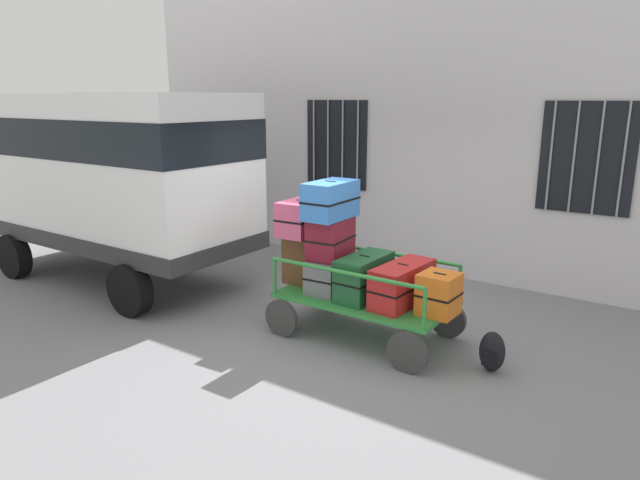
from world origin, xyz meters
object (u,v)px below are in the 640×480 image
Objects in this scene: suitcase_midleft_middle at (331,238)px; suitcase_right_bottom at (439,294)px; suitcase_center_bottom at (364,277)px; suitcase_midright_bottom at (402,284)px; backpack at (492,352)px; suitcase_midleft_top at (331,200)px; suitcase_midleft_bottom at (333,273)px; suitcase_left_middle at (301,218)px; suitcase_left_bottom at (302,259)px; luggage_cart at (365,305)px; van at (112,168)px.

suitcase_midleft_middle reaches higher than suitcase_right_bottom.
suitcase_midright_bottom is at bearing 7.15° from suitcase_center_bottom.
suitcase_midleft_top is at bearing -179.58° from backpack.
suitcase_right_bottom reaches higher than suitcase_midleft_bottom.
suitcase_left_middle is 1.96m from suitcase_right_bottom.
suitcase_left_bottom is 1.03× the size of suitcase_midleft_middle.
suitcase_left_bottom is at bearing -179.02° from suitcase_midright_bottom.
suitcase_left_middle is at bearing -178.87° from suitcase_midleft_bottom.
suitcase_midleft_middle is 1.38× the size of backpack.
luggage_cart is 2.67× the size of suitcase_midleft_bottom.
van is 4.85× the size of suitcase_midright_bottom.
suitcase_center_bottom is at bearing 1.46° from suitcase_midleft_middle.
suitcase_midleft_bottom is at bearing 3.50° from van.
suitcase_midleft_top is 1.29m from suitcase_midright_bottom.
van is 3.90m from suitcase_midleft_middle.
suitcase_midleft_bottom is at bearing 178.00° from suitcase_right_bottom.
suitcase_left_middle is (3.39, 0.23, -0.40)m from van.
backpack is at bearing -0.83° from suitcase_left_bottom.
suitcase_midleft_top is at bearing -179.65° from suitcase_right_bottom.
suitcase_right_bottom is at bearing -179.42° from backpack.
suitcase_midright_bottom reaches higher than backpack.
suitcase_center_bottom reaches higher than luggage_cart.
backpack is (0.62, 0.01, -0.52)m from suitcase_right_bottom.
suitcase_midright_bottom is (1.40, 0.02, -0.08)m from suitcase_left_bottom.
suitcase_right_bottom is (0.93, -0.01, -0.02)m from suitcase_center_bottom.
suitcase_center_bottom is (0.47, 0.02, -0.87)m from suitcase_midleft_top.
suitcase_left_bottom is 0.53m from suitcase_left_middle.
suitcase_midleft_middle is at bearing -179.70° from backpack.
suitcase_left_bottom is (3.39, 0.23, -0.93)m from van.
suitcase_midleft_bottom is (0.47, 0.01, -0.64)m from suitcase_left_middle.
suitcase_right_bottom is at bearing -1.22° from suitcase_left_middle.
suitcase_midleft_middle is at bearing -175.68° from suitcase_midright_bottom.
suitcase_midleft_bottom is 0.92m from suitcase_midleft_top.
suitcase_midleft_middle is 0.46m from suitcase_midleft_top.
suitcase_midleft_bottom is 0.98× the size of suitcase_center_bottom.
van is 5.59× the size of suitcase_center_bottom.
suitcase_left_middle is 1.08× the size of suitcase_midleft_middle.
suitcase_right_bottom is (0.47, -0.07, -0.00)m from suitcase_midright_bottom.
suitcase_left_bottom reaches higher than luggage_cart.
suitcase_midleft_bottom is at bearing 177.73° from luggage_cart.
suitcase_midleft_middle is at bearing -5.68° from suitcase_left_bottom.
luggage_cart is 1.31m from suitcase_midleft_top.
suitcase_midleft_middle is at bearing 90.00° from suitcase_midleft_top.
suitcase_midleft_middle reaches higher than suitcase_center_bottom.
suitcase_center_bottom is (0.47, -0.04, 0.05)m from suitcase_midleft_bottom.
suitcase_midleft_bottom is 1.40m from suitcase_right_bottom.
suitcase_center_bottom is at bearing -90.00° from luggage_cart.
suitcase_midleft_top reaches higher than suitcase_midleft_middle.
suitcase_midright_bottom is (1.40, 0.03, -0.61)m from suitcase_left_middle.
suitcase_midleft_top is at bearing -90.00° from suitcase_midleft_bottom.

